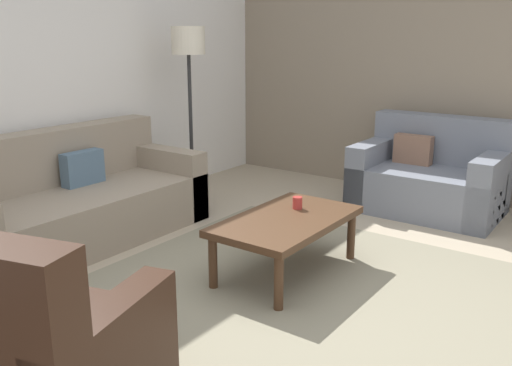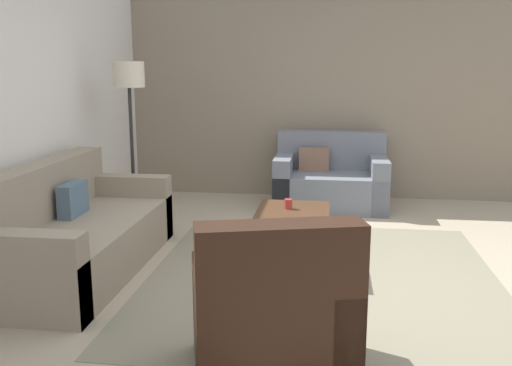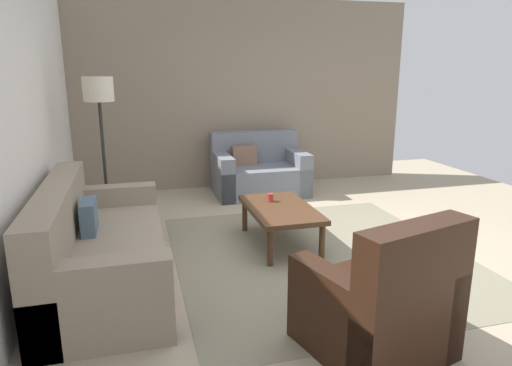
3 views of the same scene
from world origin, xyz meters
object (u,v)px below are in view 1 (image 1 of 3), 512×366
Objects in this scene: couch_main at (69,204)px; lamp_standing at (189,59)px; coffee_table at (287,224)px; cup at (297,203)px; couch_loveseat at (431,179)px.

lamp_standing is (1.43, -0.06, 1.11)m from couch_main.
cup is (0.21, 0.05, 0.10)m from coffee_table.
coffee_table is at bearing -75.37° from couch_main.
couch_loveseat is at bearing -11.42° from cup.
couch_main is at bearing 177.74° from lamp_standing.
cup is at bearing 12.19° from coffee_table.
cup is (0.69, -1.76, 0.16)m from couch_main.
cup is at bearing -113.51° from lamp_standing.
lamp_standing reaches higher than cup.
lamp_standing reaches higher than couch_main.
lamp_standing is at bearing -2.26° from couch_main.
coffee_table is (0.47, -1.80, 0.06)m from couch_main.
lamp_standing is at bearing 66.49° from cup.
cup is (-1.84, 0.37, 0.15)m from couch_loveseat.
couch_loveseat is 0.77× the size of lamp_standing.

